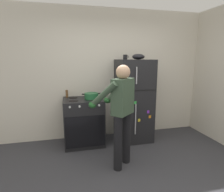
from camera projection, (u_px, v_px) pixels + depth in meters
ground at (136, 191)px, 2.44m from camera, size 8.00×8.00×0.00m
kitchen_wall_back at (106, 74)px, 4.03m from camera, size 6.00×0.10×2.70m
refrigerator at (134, 100)px, 3.89m from camera, size 0.68×0.72×1.67m
stove_range at (84, 122)px, 3.72m from camera, size 0.76×0.67×0.92m
person_cook at (120, 107)px, 2.85m from camera, size 0.69×0.73×1.60m
red_pot at (91, 96)px, 3.61m from camera, size 0.37×0.27×0.11m
coffee_mug at (125, 57)px, 3.72m from camera, size 0.11×0.08×0.10m
pepper_mill at (67, 94)px, 3.74m from camera, size 0.05×0.05×0.15m
mixing_bowl at (138, 57)px, 3.73m from camera, size 0.25×0.25×0.11m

